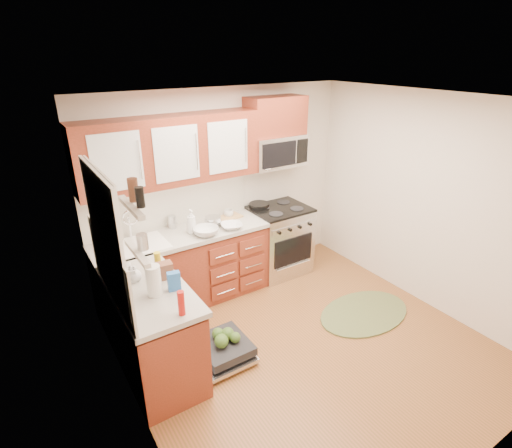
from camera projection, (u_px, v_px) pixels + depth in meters
floor at (305, 344)px, 4.27m from camera, size 3.50×3.50×0.00m
ceiling at (320, 102)px, 3.26m from camera, size 3.50×3.50×0.00m
wall_back at (223, 189)px, 5.11m from camera, size 3.50×0.04×2.50m
wall_front at (499, 344)px, 2.42m from camera, size 3.50×0.04×2.50m
wall_left at (126, 296)px, 2.89m from camera, size 0.04×3.50×2.50m
wall_right at (427, 203)px, 4.64m from camera, size 0.04×3.50×2.50m
base_cabinet_back at (185, 270)px, 4.85m from camera, size 2.05×0.60×0.85m
base_cabinet_left at (153, 333)px, 3.78m from camera, size 0.60×1.25×0.85m
countertop_back at (182, 236)px, 4.65m from camera, size 2.07×0.64×0.05m
countertop_left at (149, 290)px, 3.59m from camera, size 0.64×1.27×0.05m
backsplash_back at (170, 203)px, 4.75m from camera, size 2.05×0.02×0.57m
backsplash_left at (110, 270)px, 3.32m from camera, size 0.02×1.25×0.57m
upper_cabinets at (170, 151)px, 4.36m from camera, size 2.05×0.35×0.75m
cabinet_over_mw at (275, 116)px, 4.96m from camera, size 0.76×0.35×0.47m
range at (279, 240)px, 5.51m from camera, size 0.76×0.64×0.95m
microwave at (276, 151)px, 5.11m from camera, size 0.76×0.38×0.40m
sink at (139, 255)px, 4.42m from camera, size 0.62×0.50×0.26m
dishwasher at (220, 351)px, 4.03m from camera, size 0.70×0.60×0.20m
window at (105, 234)px, 3.17m from camera, size 0.03×1.05×1.05m
window_blind at (101, 194)px, 3.05m from camera, size 0.02×0.96×0.40m
shelf_upper at (131, 207)px, 2.32m from camera, size 0.04×0.40×0.03m
shelf_lower at (137, 253)px, 2.44m from camera, size 0.04×0.40×0.03m
rug at (364, 313)px, 4.76m from camera, size 1.32×0.98×0.02m
skillet at (259, 205)px, 5.35m from camera, size 0.35×0.35×0.05m
stock_pot at (213, 222)px, 4.81m from camera, size 0.23×0.23×0.12m
cutting_board at (229, 217)px, 5.07m from camera, size 0.34×0.25×0.02m
canister at (172, 222)px, 4.76m from camera, size 0.12×0.12×0.16m
paper_towel_roll at (154, 281)px, 3.43m from camera, size 0.15×0.15×0.28m
mustard_bottle at (158, 262)px, 3.83m from camera, size 0.07×0.07×0.20m
red_bottle at (181, 303)px, 3.19m from camera, size 0.07×0.07×0.21m
wooden_box at (164, 271)px, 3.72m from camera, size 0.16×0.12×0.15m
blue_carton at (174, 281)px, 3.52m from camera, size 0.12×0.09×0.18m
bowl_a at (232, 226)px, 4.76m from camera, size 0.32×0.32×0.06m
bowl_b at (206, 231)px, 4.59m from camera, size 0.37×0.37×0.09m
cup at (229, 214)px, 5.08m from camera, size 0.14×0.14×0.10m
soap_bottle_a at (191, 222)px, 4.60m from camera, size 0.12×0.12×0.29m
soap_bottle_b at (131, 272)px, 3.65m from camera, size 0.11×0.11×0.19m
soap_bottle_c at (135, 273)px, 3.67m from camera, size 0.13×0.13×0.15m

